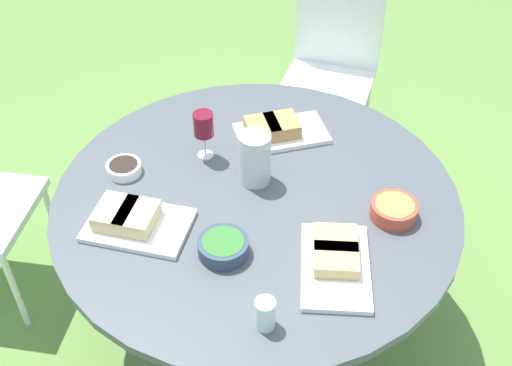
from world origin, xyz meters
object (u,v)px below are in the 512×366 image
(dining_table, at_px, (256,211))
(water_pitcher, at_px, (255,158))
(wine_glass, at_px, (204,126))
(chair_far_back, at_px, (331,65))

(dining_table, distance_m, water_pitcher, 0.20)
(water_pitcher, relative_size, wine_glass, 1.03)
(dining_table, height_order, water_pitcher, water_pitcher)
(dining_table, relative_size, wine_glass, 7.44)
(chair_far_back, distance_m, water_pitcher, 1.18)
(water_pitcher, bearing_deg, wine_glass, -174.73)
(chair_far_back, relative_size, water_pitcher, 4.41)
(wine_glass, bearing_deg, dining_table, -7.98)
(dining_table, xyz_separation_m, water_pitcher, (-0.06, 0.06, 0.18))
(dining_table, bearing_deg, wine_glass, 172.02)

